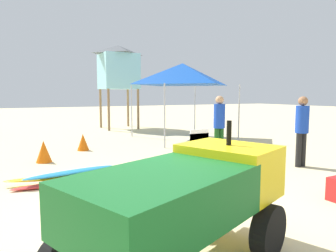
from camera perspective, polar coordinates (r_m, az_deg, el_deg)
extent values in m
plane|color=beige|center=(4.91, -0.32, -15.72)|extent=(80.00, 80.00, 0.00)
cube|color=#146023|center=(2.91, -1.05, -13.40)|extent=(2.08, 1.69, 0.50)
cube|color=yellow|center=(3.84, 11.18, -7.95)|extent=(1.15, 1.32, 0.60)
cylinder|color=black|center=(3.75, 11.32, -1.27)|extent=(0.08, 0.08, 0.30)
cylinder|color=black|center=(4.26, 4.03, -14.86)|extent=(0.62, 0.39, 0.60)
cylinder|color=black|center=(3.76, 18.24, -18.12)|extent=(0.62, 0.39, 0.60)
cube|color=white|center=(7.22, 4.91, -5.03)|extent=(0.48, 0.48, 0.04)
cube|color=white|center=(7.00, 5.87, -3.72)|extent=(0.48, 0.04, 0.40)
cube|color=white|center=(7.20, 4.91, -4.33)|extent=(0.48, 0.48, 0.04)
cube|color=white|center=(6.99, 5.88, -2.99)|extent=(0.48, 0.04, 0.40)
cube|color=white|center=(7.19, 4.92, -3.62)|extent=(0.48, 0.48, 0.04)
cube|color=white|center=(6.97, 5.89, -2.26)|extent=(0.48, 0.04, 0.40)
cylinder|color=white|center=(7.55, 5.41, -6.33)|extent=(0.04, 0.04, 0.42)
cylinder|color=white|center=(7.34, 2.62, -6.67)|extent=(0.04, 0.04, 0.42)
cylinder|color=white|center=(7.21, 7.21, -6.94)|extent=(0.04, 0.04, 0.42)
cylinder|color=white|center=(6.98, 4.33, -7.33)|extent=(0.04, 0.04, 0.42)
ellipsoid|color=red|center=(6.58, -18.44, -9.99)|extent=(2.07, 0.33, 0.08)
ellipsoid|color=yellow|center=(6.68, -18.20, -9.03)|extent=(2.43, 0.74, 0.08)
ellipsoid|color=#268CCC|center=(6.72, -17.66, -8.23)|extent=(1.93, 0.63, 0.08)
cylinder|color=black|center=(8.29, 23.21, -4.15)|extent=(0.14, 0.14, 0.85)
cylinder|color=black|center=(8.41, 23.91, -4.04)|extent=(0.14, 0.14, 0.85)
cylinder|color=#193FB2|center=(8.25, 23.79, 1.14)|extent=(0.32, 0.32, 0.68)
sphere|color=#9E6B47|center=(8.23, 23.92, 4.29)|extent=(0.23, 0.23, 0.23)
cylinder|color=#194C19|center=(8.77, 9.06, -3.19)|extent=(0.14, 0.14, 0.86)
cylinder|color=#194C19|center=(8.86, 9.90, -3.11)|extent=(0.14, 0.14, 0.86)
cylinder|color=#193FB2|center=(8.73, 9.57, 1.83)|extent=(0.32, 0.32, 0.68)
sphere|color=tan|center=(8.71, 9.62, 4.83)|extent=(0.23, 0.23, 0.23)
cylinder|color=#B2B2B7|center=(10.20, -0.64, 1.91)|extent=(0.05, 0.05, 2.18)
cylinder|color=#B2B2B7|center=(11.94, 13.12, 2.35)|extent=(0.05, 0.05, 2.18)
cylinder|color=#B2B2B7|center=(13.11, -6.80, 2.77)|extent=(0.05, 0.05, 2.18)
cylinder|color=#B2B2B7|center=(14.51, 5.04, 3.10)|extent=(0.05, 0.05, 2.18)
pyramid|color=#144CB2|center=(12.34, 2.73, 9.66)|extent=(3.17, 3.17, 0.85)
cylinder|color=olive|center=(15.40, -11.02, 2.99)|extent=(0.12, 0.12, 2.08)
cylinder|color=olive|center=(15.90, -5.60, 3.16)|extent=(0.12, 0.12, 2.08)
cylinder|color=olive|center=(16.90, -12.48, 3.22)|extent=(0.12, 0.12, 2.08)
cylinder|color=olive|center=(17.36, -7.48, 3.38)|extent=(0.12, 0.12, 2.08)
cube|color=#8FD3DD|center=(16.39, -9.26, 9.98)|extent=(1.80, 1.80, 1.80)
pyramid|color=#4C5156|center=(16.51, -9.32, 13.88)|extent=(1.98, 1.98, 0.45)
cone|color=orange|center=(10.24, -15.59, -2.91)|extent=(0.38, 0.38, 0.54)
cone|color=orange|center=(8.81, -22.20, -4.43)|extent=(0.41, 0.41, 0.58)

